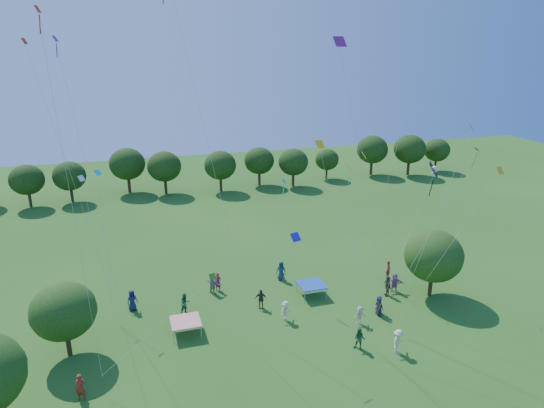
{
  "coord_description": "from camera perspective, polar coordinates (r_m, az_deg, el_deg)",
  "views": [
    {
      "loc": [
        -8.73,
        -14.57,
        20.86
      ],
      "look_at": [
        0.0,
        14.0,
        11.0
      ],
      "focal_mm": 32.0,
      "sensor_mm": 36.0,
      "label": 1
    }
  ],
  "objects": [
    {
      "name": "small_kite_12",
      "position": [
        32.88,
        2.41,
        -5.17
      ],
      "size": [
        1.69,
        2.18,
        7.58
      ],
      "color": "#1913C7"
    },
    {
      "name": "red_high_kite",
      "position": [
        34.3,
        -10.67,
        19.29
      ],
      "size": [
        4.25,
        6.82,
        25.84
      ],
      "color": "red"
    },
    {
      "name": "crowd_person_0",
      "position": [
        41.01,
        12.47,
        -11.51
      ],
      "size": [
        0.89,
        0.78,
        1.59
      ],
      "primitive_type": "imported",
      "rotation": [
        0.0,
        0.0,
        3.72
      ],
      "color": "navy",
      "rests_on": "ground"
    },
    {
      "name": "near_tree_east",
      "position": [
        43.6,
        18.49,
        -5.82
      ],
      "size": [
        4.93,
        4.93,
        5.99
      ],
      "color": "#422B19",
      "rests_on": "ground"
    },
    {
      "name": "pirate_kite",
      "position": [
        33.33,
        18.34,
        3.4
      ],
      "size": [
        4.58,
        1.21,
        12.26
      ],
      "color": "black"
    },
    {
      "name": "crowd_person_12",
      "position": [
        42.08,
        -16.13,
        -10.84
      ],
      "size": [
        1.01,
        0.79,
        1.8
      ],
      "primitive_type": "imported",
      "rotation": [
        0.0,
        0.0,
        0.4
      ],
      "color": "#1A1E4D",
      "rests_on": "ground"
    },
    {
      "name": "crowd_person_5",
      "position": [
        44.67,
        14.23,
        -8.94
      ],
      "size": [
        1.71,
        1.11,
        1.72
      ],
      "primitive_type": "imported",
      "rotation": [
        0.0,
        0.0,
        5.92
      ],
      "color": "#A05D93",
      "rests_on": "ground"
    },
    {
      "name": "small_kite_15",
      "position": [
        40.0,
        -19.5,
        0.56
      ],
      "size": [
        0.62,
        3.24,
        10.3
      ],
      "color": "#0DA0D1"
    },
    {
      "name": "crowd_person_10",
      "position": [
        40.82,
        -1.33,
        -11.1
      ],
      "size": [
        1.09,
        0.74,
        1.7
      ],
      "primitive_type": "imported",
      "rotation": [
        0.0,
        0.0,
        5.97
      ],
      "color": "#37322C",
      "rests_on": "ground"
    },
    {
      "name": "small_kite_1",
      "position": [
        33.75,
        6.54,
        3.02
      ],
      "size": [
        3.18,
        2.39,
        13.35
      ],
      "color": "#EBB70C"
    },
    {
      "name": "crowd_person_14",
      "position": [
        36.48,
        10.26,
        -15.35
      ],
      "size": [
        0.93,
        0.85,
        1.68
      ],
      "primitive_type": "imported",
      "rotation": [
        0.0,
        0.0,
        5.64
      ],
      "color": "#275B33",
      "rests_on": "ground"
    },
    {
      "name": "treeline",
      "position": [
        72.32,
        -11.0,
        4.52
      ],
      "size": [
        88.01,
        8.77,
        6.77
      ],
      "color": "#422B19",
      "rests_on": "ground"
    },
    {
      "name": "small_kite_7",
      "position": [
        41.04,
        1.12,
        0.16
      ],
      "size": [
        1.39,
        0.71,
        8.84
      ],
      "color": "#0DCED1"
    },
    {
      "name": "small_kite_5",
      "position": [
        38.54,
        -22.23,
        9.35
      ],
      "size": [
        2.64,
        2.67,
        20.16
      ],
      "color": "#711A9E"
    },
    {
      "name": "crowd_person_13",
      "position": [
        33.78,
        -21.61,
        -19.45
      ],
      "size": [
        0.75,
        0.58,
        1.79
      ],
      "primitive_type": "imported",
      "rotation": [
        0.0,
        0.0,
        6.04
      ],
      "color": "maroon",
      "rests_on": "ground"
    },
    {
      "name": "small_kite_10",
      "position": [
        43.01,
        10.81,
        3.76
      ],
      "size": [
        1.56,
        0.97,
        10.78
      ],
      "color": "yellow"
    },
    {
      "name": "tent_blue",
      "position": [
        42.74,
        4.67,
        -9.43
      ],
      "size": [
        2.2,
        2.2,
        1.1
      ],
      "color": "#1B46B2",
      "rests_on": "ground"
    },
    {
      "name": "near_tree_north",
      "position": [
        36.8,
        -23.33,
        -11.49
      ],
      "size": [
        4.43,
        4.43,
        5.52
      ],
      "color": "#422B19",
      "rests_on": "ground"
    },
    {
      "name": "crowd_person_9",
      "position": [
        39.38,
        10.29,
        -12.75
      ],
      "size": [
        1.02,
        0.51,
        1.52
      ],
      "primitive_type": "imported",
      "rotation": [
        0.0,
        0.0,
        0.06
      ],
      "color": "#A79F86",
      "rests_on": "ground"
    },
    {
      "name": "crowd_person_4",
      "position": [
        43.81,
        13.41,
        -9.35
      ],
      "size": [
        0.54,
        1.1,
        1.84
      ],
      "primitive_type": "imported",
      "rotation": [
        0.0,
        0.0,
        4.67
      ],
      "color": "#444037",
      "rests_on": "ground"
    },
    {
      "name": "small_kite_14",
      "position": [
        41.43,
        -20.9,
        0.08
      ],
      "size": [
        1.76,
        4.74,
        9.58
      ],
      "color": "white"
    },
    {
      "name": "crowd_person_16",
      "position": [
        40.65,
        12.52,
        -11.77
      ],
      "size": [
        0.56,
        1.0,
        1.62
      ],
      "primitive_type": "imported",
      "rotation": [
        0.0,
        0.0,
        1.71
      ],
      "color": "#473B39",
      "rests_on": "ground"
    },
    {
      "name": "small_kite_0",
      "position": [
        32.61,
        9.14,
        0.81
      ],
      "size": [
        1.73,
        0.67,
        12.32
      ],
      "color": "#F7370E"
    },
    {
      "name": "crowd_person_1",
      "position": [
        43.71,
        -6.39,
        -9.1
      ],
      "size": [
        0.75,
        0.7,
        1.7
      ],
      "primitive_type": "imported",
      "rotation": [
        0.0,
        0.0,
        5.66
      ],
      "color": "maroon",
      "rests_on": "ground"
    },
    {
      "name": "crowd_person_11",
      "position": [
        43.38,
        -7.02,
        -9.35
      ],
      "size": [
        1.41,
        1.61,
        1.7
      ],
      "primitive_type": "imported",
      "rotation": [
        0.0,
        0.0,
        2.22
      ],
      "color": "#9B5A9A",
      "rests_on": "ground"
    },
    {
      "name": "small_kite_9",
      "position": [
        37.94,
        -24.01,
        7.55
      ],
      "size": [
        4.09,
        1.36,
        19.97
      ],
      "color": "red"
    },
    {
      "name": "crowd_person_6",
      "position": [
        45.29,
        1.08,
        -7.86
      ],
      "size": [
        1.03,
        0.86,
        1.84
      ],
      "primitive_type": "imported",
      "rotation": [
        0.0,
        0.0,
        5.79
      ],
      "color": "#1A314D",
      "rests_on": "ground"
    },
    {
      "name": "small_kite_6",
      "position": [
        45.08,
        14.72,
        7.49
      ],
      "size": [
        3.85,
        0.77,
        15.92
      ],
      "color": "white"
    },
    {
      "name": "small_kite_4",
      "position": [
        34.0,
        20.58,
        3.49
      ],
      "size": [
        3.0,
        2.66,
        14.86
      ],
      "color": "#167DDF"
    },
    {
      "name": "small_kite_8",
      "position": [
        27.45,
        -23.42,
        5.7
      ],
      "size": [
        0.83,
        0.59,
        21.31
      ],
      "color": "#F72E0E"
    },
    {
      "name": "crowd_person_7",
      "position": [
        46.92,
        13.52,
        -7.5
      ],
      "size": [
        0.58,
        0.74,
        1.73
      ],
      "primitive_type": "imported",
      "rotation": [
        0.0,
        0.0,
        1.3
      ],
      "color": "maroon",
      "rests_on": "ground"
    },
    {
      "name": "small_kite_2",
      "position": [
        34.04,
        22.6,
        -0.71
      ],
      "size": [
        3.78,
        4.19,
        12.36
      ],
      "color": "#FFA616"
    },
    {
      "name": "crowd_person_8",
      "position": [
        40.61,
        -10.17,
        -11.47
      ],
      "size": [
        1.02,
        0.83,
        1.83
      ],
      "primitive_type": "imported",
      "rotation": [
        0.0,
        0.0,
        0.45
      ],
      "color": "#296040",
      "rests_on": "ground"
    },
    {
      "name": "tent_red_stripe",
      "position": [
        38.07,
        -10.14,
        -13.43
      ],
      "size": [
        2.2,
        2.2,
        1.1
      ],
      "color": "red",
      "rests_on": "ground"
    },
    {
      "name": "crowd_person_3",
      "position": [
        39.21,
        1.61,
        -12.45
      ],
      "size": [
        1.18,
        1.02,
        1.67
      ],
      "primitive_type": "imported",
      "rotation": [
        0.0,
        0.0,
        0.61
      ],
      "color": "beige",
      "rests_on": "ground"
    },
    {
      "name": "small_kite_13",
      "position": [
        27.26,
        9.68,
        9.06
      ],
      "size": [
        5.55,
        0.78,
        19.96
      ],
      "color": "#83156D"
    },
    {
      "name": "small_kite_3",
      "position": [
        28.87,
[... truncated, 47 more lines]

